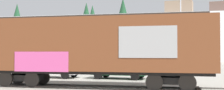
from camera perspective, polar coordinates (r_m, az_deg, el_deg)
The scene contains 7 objects.
ground_plane at distance 16.98m, azimuth -0.54°, elevation -8.29°, with size 260.00×260.00×0.00m, color gray.
track at distance 17.79m, azimuth -9.44°, elevation -7.84°, with size 60.01×2.72×0.08m.
freight_car at distance 17.08m, azimuth -3.54°, elevation -0.19°, with size 13.51×2.96×4.21m.
flagpole at distance 30.06m, azimuth 12.82°, elevation 6.30°, with size 0.78×1.60×9.26m.
hillside at distance 82.16m, azimuth 9.31°, elevation 1.04°, with size 151.98×28.38×15.78m.
parked_car_white at distance 24.38m, azimuth -11.76°, elevation -4.33°, with size 4.72×2.14×1.52m.
parked_car_green at distance 22.81m, azimuth 1.35°, elevation -4.48°, with size 4.44×2.37×1.65m.
Camera 1 is at (3.61, -16.47, 2.00)m, focal length 47.30 mm.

